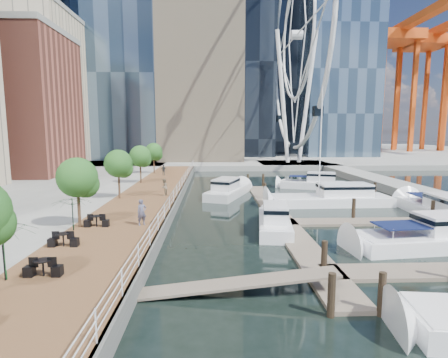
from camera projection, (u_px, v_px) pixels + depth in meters
name	position (u px, v px, depth m)	size (l,w,h in m)	color
ground	(259.00, 261.00, 19.63)	(520.00, 520.00, 0.00)	black
boardwalk	(147.00, 201.00, 34.11)	(6.00, 60.00, 1.00)	brown
seawall	(178.00, 201.00, 34.21)	(0.25, 60.00, 1.00)	#595954
land_far	(220.00, 151.00, 120.58)	(200.00, 114.00, 1.00)	gray
breakwater	(409.00, 191.00, 40.05)	(4.00, 60.00, 1.00)	gray
pier	(293.00, 165.00, 71.54)	(14.00, 12.00, 1.00)	gray
railing	(177.00, 191.00, 34.07)	(0.10, 60.00, 1.05)	white
floating_docks	(337.00, 212.00, 29.72)	(16.00, 34.00, 2.60)	#6D6051
ferris_wheel	(297.00, 35.00, 68.13)	(5.80, 45.60, 47.80)	white
port_cranes	(427.00, 92.00, 113.99)	(40.00, 52.00, 38.00)	#D84C14
street_trees	(118.00, 164.00, 32.53)	(2.60, 42.60, 4.60)	#3F2B1C
cafe_tables	(54.00, 252.00, 17.11)	(2.50, 13.70, 0.74)	black
yacht_foreground	(433.00, 248.00, 21.94)	(3.01, 11.22, 2.15)	white
pedestrian_near	(142.00, 212.00, 23.38)	(0.64, 0.42, 1.75)	#494A61
pedestrian_mid	(164.00, 187.00, 34.19)	(0.82, 0.64, 1.68)	#7E6D57
pedestrian_far	(164.00, 170.00, 50.23)	(0.92, 0.38, 1.56)	#30373C
moored_yachts	(333.00, 209.00, 33.14)	(22.31, 37.39, 11.50)	white
cafe_seating	(21.00, 245.00, 15.85)	(3.29, 13.53, 2.50)	#103B18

